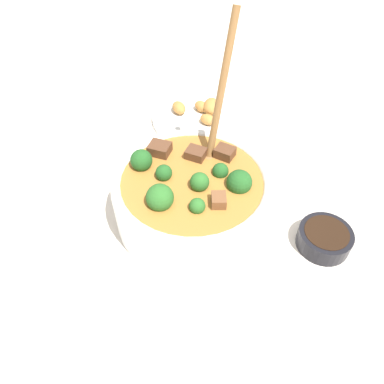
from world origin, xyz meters
name	(u,v)px	position (x,y,z in m)	size (l,w,h in m)	color
ground_plane	(192,216)	(0.00, 0.00, 0.00)	(4.00, 4.00, 0.00)	silver
stew_bowl	(192,194)	(0.00, 0.00, 0.06)	(0.28, 0.26, 0.31)	white
condiment_bowl	(325,237)	(0.00, 0.22, 0.02)	(0.09, 0.09, 0.03)	black
empty_plate	(74,136)	(-0.14, -0.30, 0.01)	(0.25, 0.25, 0.02)	white
food_plate	(202,116)	(-0.29, -0.06, 0.01)	(0.22, 0.22, 0.04)	white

